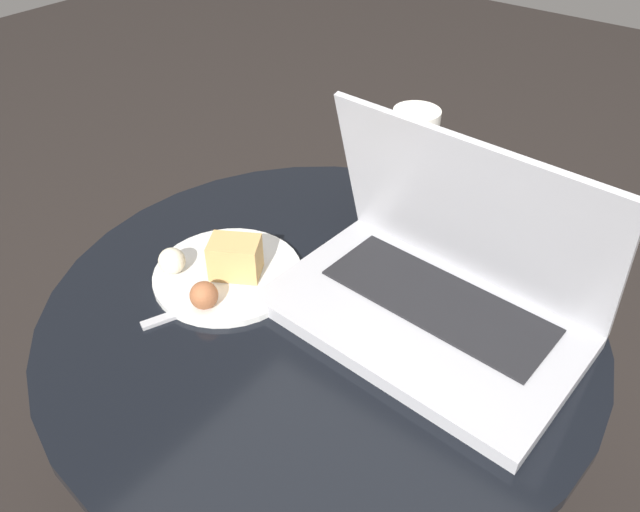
% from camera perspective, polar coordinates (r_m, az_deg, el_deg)
% --- Properties ---
extents(table, '(0.68, 0.68, 0.50)m').
position_cam_1_polar(table, '(0.86, 0.05, -10.67)').
color(table, '#515156').
rests_on(table, ground_plane).
extents(laptop, '(0.37, 0.24, 0.23)m').
position_cam_1_polar(laptop, '(0.74, 10.73, -2.59)').
color(laptop, '#B2B2B7').
rests_on(laptop, table).
extents(beer_glass, '(0.06, 0.06, 0.19)m').
position_cam_1_polar(beer_glass, '(0.85, 8.38, 7.34)').
color(beer_glass, '#C6701E').
rests_on(beer_glass, table).
extents(snack_plate, '(0.19, 0.19, 0.06)m').
position_cam_1_polar(snack_plate, '(0.81, -8.78, -1.31)').
color(snack_plate, silver).
rests_on(snack_plate, table).
extents(fork, '(0.08, 0.16, 0.00)m').
position_cam_1_polar(fork, '(0.78, -9.52, -4.03)').
color(fork, '#B2B2B7').
rests_on(fork, table).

